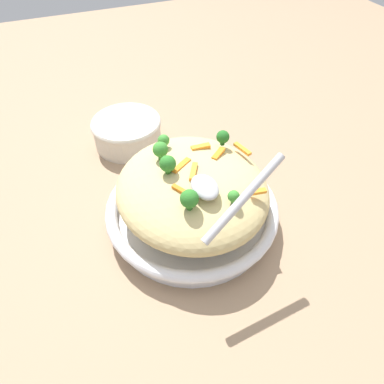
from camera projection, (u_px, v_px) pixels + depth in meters
ground_plane at (192, 220)px, 0.65m from camera, size 2.40×2.40×0.00m
serving_bowl at (192, 211)px, 0.63m from camera, size 0.31×0.31×0.05m
pasta_mound at (192, 189)px, 0.59m from camera, size 0.27×0.26×0.08m
carrot_piece_0 at (218, 154)px, 0.59m from camera, size 0.03×0.03×0.01m
carrot_piece_1 at (192, 172)px, 0.55m from camera, size 0.04×0.03×0.01m
carrot_piece_2 at (204, 184)px, 0.54m from camera, size 0.03×0.03×0.01m
carrot_piece_3 at (258, 191)px, 0.53m from camera, size 0.01×0.03×0.01m
carrot_piece_4 at (242, 149)px, 0.61m from camera, size 0.04×0.02×0.01m
carrot_piece_5 at (201, 147)px, 0.61m from camera, size 0.01×0.03×0.01m
carrot_piece_6 at (181, 166)px, 0.57m from camera, size 0.03×0.04×0.01m
carrot_piece_7 at (183, 192)px, 0.53m from camera, size 0.04×0.03×0.01m
broccoli_floret_0 at (168, 164)px, 0.55m from camera, size 0.03×0.03×0.03m
broccoli_floret_1 at (234, 196)px, 0.51m from camera, size 0.02×0.02×0.02m
broccoli_floret_2 at (160, 150)px, 0.57m from camera, size 0.03×0.03×0.03m
broccoli_floret_3 at (164, 141)px, 0.60m from camera, size 0.02×0.02×0.02m
broccoli_floret_4 at (189, 199)px, 0.50m from camera, size 0.03×0.03×0.03m
broccoli_floret_5 at (223, 137)px, 0.61m from camera, size 0.02×0.02×0.03m
serving_spoon at (218, 191)px, 0.50m from camera, size 0.13×0.14×0.08m
companion_bowl at (127, 131)px, 0.78m from camera, size 0.16×0.16×0.06m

